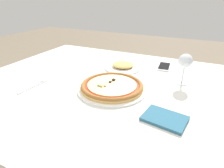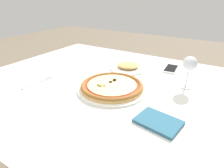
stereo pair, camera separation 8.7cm
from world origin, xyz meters
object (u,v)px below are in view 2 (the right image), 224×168
object	(u,v)px
wine_glass_far_left	(189,65)
cell_phone	(171,69)
dining_table	(100,95)
fork	(38,82)
pizza_plate	(112,86)
side_plate	(128,67)

from	to	relation	value
wine_glass_far_left	cell_phone	bearing A→B (deg)	123.01
dining_table	fork	bearing A→B (deg)	-145.18
dining_table	pizza_plate	xyz separation A→B (m)	(0.10, -0.05, 0.10)
pizza_plate	wine_glass_far_left	world-z (taller)	wine_glass_far_left
pizza_plate	wine_glass_far_left	xyz separation A→B (m)	(0.29, 0.21, 0.10)
cell_phone	side_plate	xyz separation A→B (m)	(-0.23, -0.12, 0.01)
wine_glass_far_left	side_plate	bearing A→B (deg)	168.51
dining_table	cell_phone	world-z (taller)	cell_phone
fork	side_plate	distance (m)	0.52
fork	wine_glass_far_left	world-z (taller)	wine_glass_far_left
dining_table	fork	xyz separation A→B (m)	(-0.26, -0.18, 0.08)
wine_glass_far_left	cell_phone	world-z (taller)	wine_glass_far_left
fork	wine_glass_far_left	bearing A→B (deg)	28.14
cell_phone	pizza_plate	bearing A→B (deg)	-111.95
side_plate	dining_table	bearing A→B (deg)	-99.72
side_plate	wine_glass_far_left	bearing A→B (deg)	-11.49
side_plate	cell_phone	bearing A→B (deg)	28.43
pizza_plate	cell_phone	world-z (taller)	pizza_plate
wine_glass_far_left	fork	bearing A→B (deg)	-151.86
dining_table	side_plate	world-z (taller)	side_plate
side_plate	pizza_plate	bearing A→B (deg)	-77.97
fork	side_plate	size ratio (longest dim) A/B	0.77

